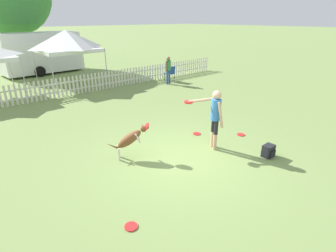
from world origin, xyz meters
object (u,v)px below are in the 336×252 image
(handler_person, at_px, (214,113))
(frisbee_near_handler, at_px, (197,134))
(spectator_standing, at_px, (168,68))
(frisbee_near_dog, at_px, (131,226))
(canopy_tent_main, at_px, (67,41))
(equipment_trailer, at_px, (40,52))
(folding_chair_blue_left, at_px, (170,72))
(leaping_dog, at_px, (130,139))
(frisbee_midfield, at_px, (241,135))
(backpack_on_grass, at_px, (269,151))

(handler_person, distance_m, frisbee_near_handler, 1.52)
(handler_person, height_order, spectator_standing, handler_person)
(frisbee_near_dog, bearing_deg, canopy_tent_main, 72.27)
(frisbee_near_dog, distance_m, equipment_trailer, 16.74)
(folding_chair_blue_left, bearing_deg, handler_person, 58.48)
(folding_chair_blue_left, bearing_deg, frisbee_near_dog, 47.01)
(leaping_dog, xyz_separation_m, folding_chair_blue_left, (7.05, 6.31, -0.03))
(frisbee_near_dog, xyz_separation_m, spectator_standing, (7.97, 8.06, 0.93))
(frisbee_midfield, relative_size, spectator_standing, 0.16)
(frisbee_near_handler, bearing_deg, backpack_on_grass, -80.95)
(handler_person, distance_m, backpack_on_grass, 1.83)
(handler_person, height_order, backpack_on_grass, handler_person)
(frisbee_near_dog, xyz_separation_m, frisbee_midfield, (5.05, 1.07, 0.00))
(leaping_dog, xyz_separation_m, spectator_standing, (6.49, 5.85, 0.37))
(backpack_on_grass, bearing_deg, equipment_trailer, 92.83)
(handler_person, relative_size, spectator_standing, 1.12)
(canopy_tent_main, distance_m, spectator_standing, 5.78)
(leaping_dog, relative_size, folding_chair_blue_left, 1.24)
(frisbee_near_dog, relative_size, spectator_standing, 0.16)
(canopy_tent_main, bearing_deg, folding_chair_blue_left, -33.62)
(frisbee_near_handler, height_order, equipment_trailer, equipment_trailer)
(leaping_dog, height_order, spectator_standing, spectator_standing)
(frisbee_near_dog, distance_m, frisbee_midfield, 5.16)
(frisbee_near_dog, height_order, spectator_standing, spectator_standing)
(equipment_trailer, bearing_deg, canopy_tent_main, -91.87)
(handler_person, relative_size, canopy_tent_main, 0.58)
(frisbee_near_handler, xyz_separation_m, canopy_tent_main, (-0.26, 9.63, 2.40))
(canopy_tent_main, xyz_separation_m, equipment_trailer, (-0.19, 4.59, -1.00))
(frisbee_near_handler, distance_m, spectator_standing, 7.24)
(frisbee_midfield, distance_m, canopy_tent_main, 10.99)
(canopy_tent_main, height_order, equipment_trailer, canopy_tent_main)
(leaping_dog, bearing_deg, frisbee_midfield, 100.02)
(equipment_trailer, bearing_deg, frisbee_near_dog, -106.55)
(leaping_dog, xyz_separation_m, frisbee_near_dog, (-1.49, -2.21, -0.56))
(handler_person, height_order, frisbee_near_dog, handler_person)
(spectator_standing, bearing_deg, leaping_dog, 35.99)
(leaping_dog, height_order, frisbee_near_dog, leaping_dog)
(canopy_tent_main, bearing_deg, backpack_on_grass, -86.99)
(frisbee_midfield, bearing_deg, frisbee_near_dog, -168.08)
(frisbee_near_dog, distance_m, canopy_tent_main, 12.52)
(spectator_standing, bearing_deg, handler_person, 51.83)
(frisbee_near_dog, height_order, equipment_trailer, equipment_trailer)
(frisbee_near_dog, bearing_deg, spectator_standing, 45.31)
(frisbee_near_handler, height_order, canopy_tent_main, canopy_tent_main)
(leaping_dog, bearing_deg, backpack_on_grass, 77.09)
(frisbee_near_dog, relative_size, backpack_on_grass, 0.71)
(frisbee_midfield, distance_m, spectator_standing, 7.64)
(handler_person, xyz_separation_m, equipment_trailer, (-0.06, 15.20, 0.31))
(leaping_dog, bearing_deg, frisbee_near_dog, -6.20)
(backpack_on_grass, xyz_separation_m, canopy_tent_main, (-0.63, 11.98, 2.24))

